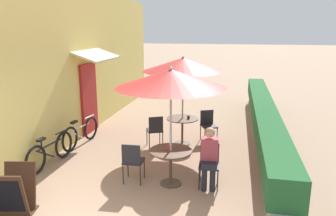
{
  "coord_description": "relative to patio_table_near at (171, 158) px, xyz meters",
  "views": [
    {
      "loc": [
        1.93,
        -3.9,
        3.14
      ],
      "look_at": [
        0.15,
        4.55,
        1.0
      ],
      "focal_mm": 35.0,
      "sensor_mm": 36.0,
      "label": 1
    }
  ],
  "objects": [
    {
      "name": "cafe_chair_near_left",
      "position": [
        -0.77,
        -0.11,
        -0.04
      ],
      "size": [
        0.42,
        0.42,
        0.87
      ],
      "rotation": [
        0.0,
        0.0,
        6.33
      ],
      "color": "#232328",
      "rests_on": "ground_plane"
    },
    {
      "name": "patio_umbrella_near",
      "position": [
        -0.0,
        0.0,
        1.63
      ],
      "size": [
        2.14,
        2.14,
        2.41
      ],
      "color": "#B7B7BC",
      "rests_on": "ground_plane"
    },
    {
      "name": "seated_patron_near_right",
      "position": [
        0.78,
        0.0,
        0.13
      ],
      "size": [
        0.35,
        0.42,
        1.25
      ],
      "rotation": [
        0.0,
        0.0,
        9.47
      ],
      "color": "#23232D",
      "rests_on": "ground_plane"
    },
    {
      "name": "patio_umbrella_mid",
      "position": [
        -0.16,
        2.4,
        1.63
      ],
      "size": [
        2.14,
        2.14,
        2.41
      ],
      "color": "#B7B7BC",
      "rests_on": "ground_plane"
    },
    {
      "name": "coffee_cup_mid",
      "position": [
        0.01,
        2.37,
        0.22
      ],
      "size": [
        0.07,
        0.07,
        0.09
      ],
      "color": "#232328",
      "rests_on": "patio_table_mid"
    },
    {
      "name": "patio_table_mid",
      "position": [
        -0.16,
        2.4,
        0.0
      ],
      "size": [
        0.87,
        0.87,
        0.74
      ],
      "color": "brown",
      "rests_on": "ground_plane"
    },
    {
      "name": "bicycle_leaning",
      "position": [
        -2.91,
        0.34,
        -0.21
      ],
      "size": [
        0.23,
        1.67,
        0.75
      ],
      "rotation": [
        0.0,
        0.0,
        -0.1
      ],
      "color": "black",
      "rests_on": "ground_plane"
    },
    {
      "name": "cafe_chair_near_right",
      "position": [
        0.77,
        0.11,
        -0.04
      ],
      "size": [
        0.42,
        0.42,
        0.87
      ],
      "rotation": [
        0.0,
        0.0,
        9.47
      ],
      "color": "#232328",
      "rests_on": "ground_plane"
    },
    {
      "name": "cafe_facade_wall",
      "position": [
        -3.25,
        3.32,
        1.53
      ],
      "size": [
        0.98,
        11.22,
        4.2
      ],
      "color": "#E0CC6B",
      "rests_on": "ground_plane"
    },
    {
      "name": "planter_hedge",
      "position": [
        2.04,
        3.35,
        -0.02
      ],
      "size": [
        0.6,
        10.22,
        1.01
      ],
      "color": "gray",
      "rests_on": "ground_plane"
    },
    {
      "name": "coffee_cup_near",
      "position": [
        -0.06,
        0.03,
        0.22
      ],
      "size": [
        0.07,
        0.07,
        0.09
      ],
      "color": "#B73D3D",
      "rests_on": "patio_table_near"
    },
    {
      "name": "menu_board",
      "position": [
        -2.38,
        -1.63,
        -0.15
      ],
      "size": [
        0.66,
        0.73,
        0.85
      ],
      "rotation": [
        0.0,
        0.0,
        0.2
      ],
      "color": "#422819",
      "rests_on": "ground_plane"
    },
    {
      "name": "cafe_chair_mid_right",
      "position": [
        -0.82,
        2.0,
        -0.04
      ],
      "size": [
        0.53,
        0.53,
        0.87
      ],
      "rotation": [
        0.0,
        0.0,
        6.73
      ],
      "color": "#232328",
      "rests_on": "ground_plane"
    },
    {
      "name": "bicycle_second",
      "position": [
        -2.84,
        1.73,
        -0.21
      ],
      "size": [
        0.25,
        1.68,
        0.76
      ],
      "rotation": [
        0.0,
        0.0,
        -0.11
      ],
      "color": "black",
      "rests_on": "ground_plane"
    },
    {
      "name": "cafe_chair_mid_left",
      "position": [
        0.51,
        2.81,
        -0.04
      ],
      "size": [
        0.53,
        0.53,
        0.87
      ],
      "rotation": [
        0.0,
        0.0,
        3.59
      ],
      "color": "#232328",
      "rests_on": "ground_plane"
    },
    {
      "name": "patio_table_near",
      "position": [
        0.0,
        0.0,
        0.0
      ],
      "size": [
        0.87,
        0.87,
        0.74
      ],
      "color": "brown",
      "rests_on": "ground_plane"
    }
  ]
}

